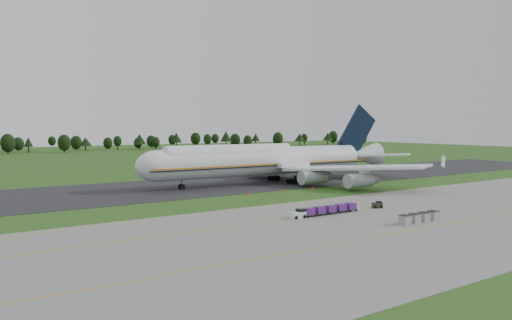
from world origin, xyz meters
TOP-DOWN VIEW (x-y plane):
  - ground at (0.00, 0.00)m, footprint 600.00×600.00m
  - apron at (0.00, -34.00)m, footprint 300.00×52.00m
  - taxiway at (0.00, 28.00)m, footprint 300.00×40.00m
  - apron_markings at (0.00, -26.98)m, footprint 300.00×30.20m
  - tree_line at (8.14, 220.50)m, footprint 525.56×23.46m
  - aircraft at (16.58, 22.67)m, footprint 79.59×77.80m
  - baggage_train at (-3.74, -22.58)m, footprint 14.91×1.58m
  - utility_cart at (9.78, -22.87)m, footprint 2.16×1.76m
  - uld_row at (4.64, -36.66)m, footprint 8.79×1.59m
  - edge_markers at (13.12, 5.55)m, footprint 30.25×0.30m

SIDE VIEW (x-z plane):
  - ground at x=0.00m, z-range 0.00..0.00m
  - apron at x=0.00m, z-range 0.00..0.06m
  - taxiway at x=0.00m, z-range 0.00..0.08m
  - apron_markings at x=0.00m, z-range 0.06..0.07m
  - edge_markers at x=13.12m, z-range -0.03..0.57m
  - utility_cart at x=9.78m, z-range 0.05..1.08m
  - uld_row at x=4.64m, z-range 0.06..1.64m
  - baggage_train at x=-3.74m, z-range 0.12..1.64m
  - tree_line at x=8.14m, z-range 0.41..12.07m
  - aircraft at x=16.58m, z-range -4.81..17.61m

